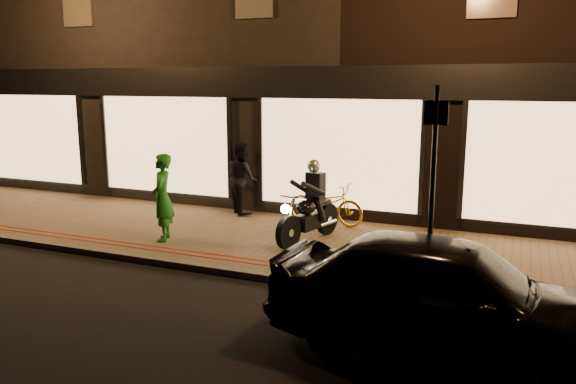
{
  "coord_description": "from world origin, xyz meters",
  "views": [
    {
      "loc": [
        3.72,
        -7.75,
        3.17
      ],
      "look_at": [
        -0.32,
        1.91,
        1.1
      ],
      "focal_mm": 35.0,
      "sensor_mm": 36.0,
      "label": 1
    }
  ],
  "objects_px": {
    "motorcycle": "(310,210)",
    "parked_car": "(446,295)",
    "bicycle_gold": "(326,203)",
    "person_green": "(162,197)",
    "sign_post": "(433,175)"
  },
  "relations": [
    {
      "from": "bicycle_gold",
      "to": "parked_car",
      "type": "distance_m",
      "value": 5.74
    },
    {
      "from": "bicycle_gold",
      "to": "person_green",
      "type": "height_order",
      "value": "person_green"
    },
    {
      "from": "sign_post",
      "to": "parked_car",
      "type": "xyz_separation_m",
      "value": [
        0.5,
        -1.99,
        -1.08
      ]
    },
    {
      "from": "sign_post",
      "to": "parked_car",
      "type": "distance_m",
      "value": 2.32
    },
    {
      "from": "motorcycle",
      "to": "sign_post",
      "type": "height_order",
      "value": "sign_post"
    },
    {
      "from": "motorcycle",
      "to": "parked_car",
      "type": "height_order",
      "value": "motorcycle"
    },
    {
      "from": "sign_post",
      "to": "bicycle_gold",
      "type": "height_order",
      "value": "sign_post"
    },
    {
      "from": "parked_car",
      "to": "sign_post",
      "type": "bearing_deg",
      "value": 17.63
    },
    {
      "from": "bicycle_gold",
      "to": "parked_car",
      "type": "bearing_deg",
      "value": -139.62
    },
    {
      "from": "sign_post",
      "to": "person_green",
      "type": "bearing_deg",
      "value": 175.43
    },
    {
      "from": "bicycle_gold",
      "to": "person_green",
      "type": "xyz_separation_m",
      "value": [
        -2.51,
        -2.41,
        0.39
      ]
    },
    {
      "from": "bicycle_gold",
      "to": "motorcycle",
      "type": "bearing_deg",
      "value": -166.41
    },
    {
      "from": "motorcycle",
      "to": "parked_car",
      "type": "distance_m",
      "value": 4.55
    },
    {
      "from": "motorcycle",
      "to": "parked_car",
      "type": "relative_size",
      "value": 0.45
    },
    {
      "from": "motorcycle",
      "to": "sign_post",
      "type": "distance_m",
      "value": 3.07
    }
  ]
}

